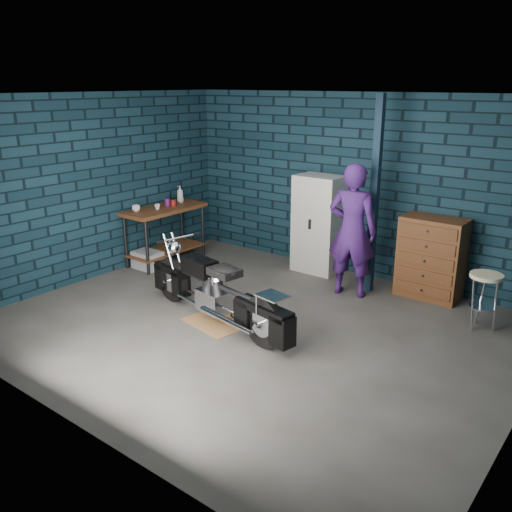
{
  "coord_description": "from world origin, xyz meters",
  "views": [
    {
      "loc": [
        3.69,
        -4.72,
        2.84
      ],
      "look_at": [
        -0.2,
        0.3,
        0.79
      ],
      "focal_mm": 38.0,
      "sensor_mm": 36.0,
      "label": 1
    }
  ],
  "objects_px": {
    "workbench": "(166,235)",
    "motorcycle": "(216,287)",
    "storage_bin": "(148,260)",
    "locker": "(318,224)",
    "shop_stool": "(483,301)",
    "tool_chest": "(431,258)",
    "person": "(352,231)"
  },
  "relations": [
    {
      "from": "workbench",
      "to": "motorcycle",
      "type": "distance_m",
      "value": 2.59
    },
    {
      "from": "storage_bin",
      "to": "locker",
      "type": "height_order",
      "value": "locker"
    },
    {
      "from": "storage_bin",
      "to": "shop_stool",
      "type": "distance_m",
      "value": 4.94
    },
    {
      "from": "workbench",
      "to": "shop_stool",
      "type": "bearing_deg",
      "value": 6.44
    },
    {
      "from": "tool_chest",
      "to": "shop_stool",
      "type": "xyz_separation_m",
      "value": [
        0.88,
        -0.58,
        -0.21
      ]
    },
    {
      "from": "motorcycle",
      "to": "locker",
      "type": "relative_size",
      "value": 1.43
    },
    {
      "from": "storage_bin",
      "to": "tool_chest",
      "type": "relative_size",
      "value": 0.4
    },
    {
      "from": "workbench",
      "to": "motorcycle",
      "type": "relative_size",
      "value": 0.65
    },
    {
      "from": "shop_stool",
      "to": "tool_chest",
      "type": "bearing_deg",
      "value": 146.35
    },
    {
      "from": "workbench",
      "to": "person",
      "type": "relative_size",
      "value": 0.76
    },
    {
      "from": "motorcycle",
      "to": "locker",
      "type": "distance_m",
      "value": 2.43
    },
    {
      "from": "motorcycle",
      "to": "person",
      "type": "height_order",
      "value": "person"
    },
    {
      "from": "person",
      "to": "storage_bin",
      "type": "height_order",
      "value": "person"
    },
    {
      "from": "person",
      "to": "storage_bin",
      "type": "xyz_separation_m",
      "value": [
        -3.05,
        -0.99,
        -0.78
      ]
    },
    {
      "from": "locker",
      "to": "tool_chest",
      "type": "relative_size",
      "value": 1.34
    },
    {
      "from": "workbench",
      "to": "person",
      "type": "height_order",
      "value": "person"
    },
    {
      "from": "locker",
      "to": "shop_stool",
      "type": "bearing_deg",
      "value": -12.39
    },
    {
      "from": "person",
      "to": "locker",
      "type": "xyz_separation_m",
      "value": [
        -0.88,
        0.57,
        -0.17
      ]
    },
    {
      "from": "storage_bin",
      "to": "tool_chest",
      "type": "height_order",
      "value": "tool_chest"
    },
    {
      "from": "storage_bin",
      "to": "tool_chest",
      "type": "distance_m",
      "value": 4.28
    },
    {
      "from": "person",
      "to": "locker",
      "type": "relative_size",
      "value": 1.22
    },
    {
      "from": "motorcycle",
      "to": "person",
      "type": "distance_m",
      "value": 2.07
    },
    {
      "from": "locker",
      "to": "shop_stool",
      "type": "xyz_separation_m",
      "value": [
        2.66,
        -0.58,
        -0.4
      ]
    },
    {
      "from": "person",
      "to": "shop_stool",
      "type": "distance_m",
      "value": 1.87
    },
    {
      "from": "person",
      "to": "tool_chest",
      "type": "bearing_deg",
      "value": -158.92
    },
    {
      "from": "shop_stool",
      "to": "storage_bin",
      "type": "bearing_deg",
      "value": -168.6
    },
    {
      "from": "tool_chest",
      "to": "workbench",
      "type": "bearing_deg",
      "value": -164.11
    },
    {
      "from": "person",
      "to": "tool_chest",
      "type": "xyz_separation_m",
      "value": [
        0.91,
        0.57,
        -0.36
      ]
    },
    {
      "from": "motorcycle",
      "to": "workbench",
      "type": "bearing_deg",
      "value": 160.6
    },
    {
      "from": "shop_stool",
      "to": "locker",
      "type": "bearing_deg",
      "value": 167.61
    },
    {
      "from": "storage_bin",
      "to": "shop_stool",
      "type": "relative_size",
      "value": 0.65
    },
    {
      "from": "storage_bin",
      "to": "motorcycle",
      "type": "bearing_deg",
      "value": -21.0
    }
  ]
}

